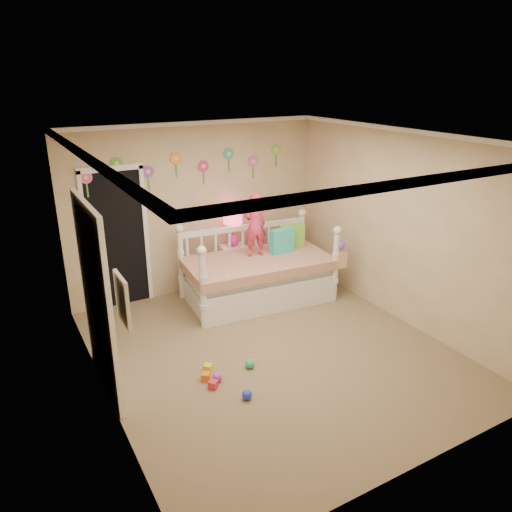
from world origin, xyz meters
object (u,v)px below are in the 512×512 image
child (255,225)px  nightstand (234,265)px  table_lamp (233,220)px  daybed (258,262)px

child → nightstand: child is taller
child → table_lamp: (-0.10, 0.53, -0.04)m
child → table_lamp: bearing=-71.1°
daybed → child: (0.03, 0.13, 0.55)m
table_lamp → daybed: bearing=-83.8°
table_lamp → child: bearing=-79.6°
nightstand → table_lamp: size_ratio=1.02×
daybed → child: 0.56m
nightstand → table_lamp: (0.00, 0.00, 0.77)m
daybed → nightstand: daybed is taller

